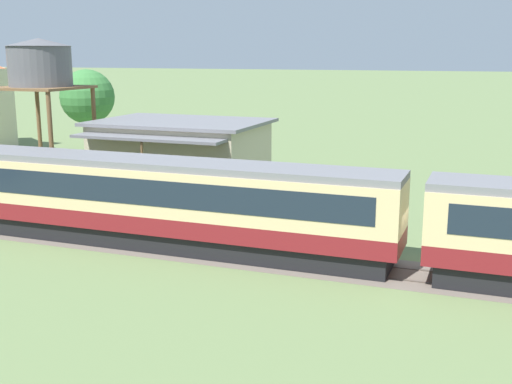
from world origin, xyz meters
TOP-DOWN VIEW (x-y plane):
  - ground_plane at (0.00, 0.00)m, footprint 600.00×600.00m
  - passenger_train at (-11.18, -0.63)m, footprint 67.88×2.90m
  - railway_track at (-11.08, -0.63)m, footprint 98.99×3.60m
  - station_building at (-15.65, 9.78)m, footprint 10.38×8.56m
  - water_tower at (-24.85, 8.40)m, footprint 5.06×5.06m
  - yard_tree_0 at (-30.18, 20.79)m, footprint 4.63×4.63m

SIDE VIEW (x-z plane):
  - ground_plane at x=0.00m, z-range 0.00..0.00m
  - railway_track at x=-11.08m, z-range -0.01..0.03m
  - passenger_train at x=-11.18m, z-range 0.22..4.27m
  - station_building at x=-15.65m, z-range 0.03..4.66m
  - yard_tree_0 at x=-30.18m, z-range 1.36..8.73m
  - water_tower at x=-24.85m, z-range 3.02..12.67m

